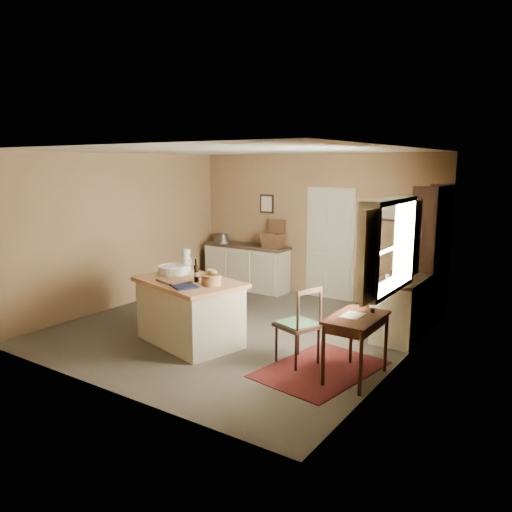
% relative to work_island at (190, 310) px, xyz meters
% --- Properties ---
extents(ground, '(5.00, 5.00, 0.00)m').
position_rel_work_island_xyz_m(ground, '(0.23, 0.82, -0.48)').
color(ground, '#544C40').
rests_on(ground, ground).
extents(wall_back, '(5.00, 0.10, 2.70)m').
position_rel_work_island_xyz_m(wall_back, '(0.23, 3.32, 0.87)').
color(wall_back, olive).
rests_on(wall_back, ground).
extents(wall_front, '(5.00, 0.10, 2.70)m').
position_rel_work_island_xyz_m(wall_front, '(0.23, -1.68, 0.87)').
color(wall_front, olive).
rests_on(wall_front, ground).
extents(wall_left, '(0.10, 5.00, 2.70)m').
position_rel_work_island_xyz_m(wall_left, '(-2.27, 0.82, 0.87)').
color(wall_left, olive).
rests_on(wall_left, ground).
extents(wall_right, '(0.10, 5.00, 2.70)m').
position_rel_work_island_xyz_m(wall_right, '(2.73, 0.82, 0.87)').
color(wall_right, olive).
rests_on(wall_right, ground).
extents(ceiling, '(5.00, 5.00, 0.00)m').
position_rel_work_island_xyz_m(ceiling, '(0.23, 0.82, 2.22)').
color(ceiling, silver).
rests_on(ceiling, wall_back).
extents(door, '(0.97, 0.06, 2.11)m').
position_rel_work_island_xyz_m(door, '(0.58, 3.29, 0.57)').
color(door, beige).
rests_on(door, ground).
extents(framed_prints, '(2.82, 0.02, 0.38)m').
position_rel_work_island_xyz_m(framed_prints, '(0.43, 3.30, 1.24)').
color(framed_prints, black).
rests_on(framed_prints, ground).
extents(window, '(0.25, 1.99, 1.12)m').
position_rel_work_island_xyz_m(window, '(2.65, 0.62, 1.07)').
color(window, beige).
rests_on(window, ground).
extents(work_island, '(1.72, 1.34, 1.20)m').
position_rel_work_island_xyz_m(work_island, '(0.00, 0.00, 0.00)').
color(work_island, beige).
rests_on(work_island, ground).
extents(sideboard, '(1.82, 0.52, 1.18)m').
position_rel_work_island_xyz_m(sideboard, '(-1.12, 3.02, -0.00)').
color(sideboard, beige).
rests_on(sideboard, ground).
extents(rug, '(1.33, 1.75, 0.01)m').
position_rel_work_island_xyz_m(rug, '(1.98, 0.17, -0.48)').
color(rug, '#460F0F').
rests_on(rug, ground).
extents(writing_desk, '(0.53, 0.87, 0.82)m').
position_rel_work_island_xyz_m(writing_desk, '(2.43, 0.17, 0.19)').
color(writing_desk, black).
rests_on(writing_desk, ground).
extents(desk_chair, '(0.59, 0.59, 1.00)m').
position_rel_work_island_xyz_m(desk_chair, '(1.63, 0.19, 0.02)').
color(desk_chair, black).
rests_on(desk_chair, ground).
extents(right_cabinet, '(0.60, 1.08, 0.99)m').
position_rel_work_island_xyz_m(right_cabinet, '(2.43, 1.85, -0.02)').
color(right_cabinet, beige).
rests_on(right_cabinet, ground).
extents(shelving_unit, '(0.37, 0.98, 2.18)m').
position_rel_work_island_xyz_m(shelving_unit, '(2.58, 2.82, 0.61)').
color(shelving_unit, black).
rests_on(shelving_unit, ground).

